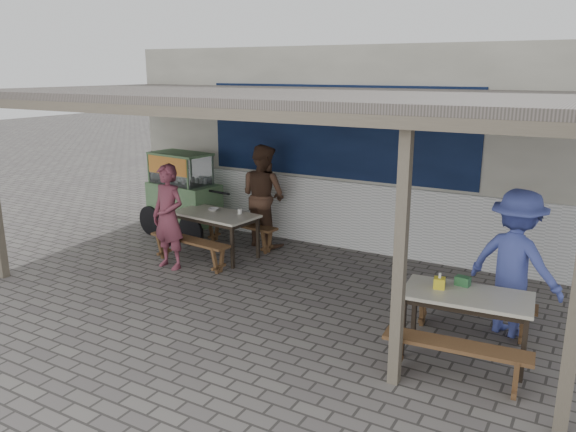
# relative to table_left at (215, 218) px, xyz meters

# --- Properties ---
(ground) EXTENTS (60.00, 60.00, 0.00)m
(ground) POSITION_rel_table_left_xyz_m (1.67, -1.46, -0.67)
(ground) COLOR #645F5B
(ground) RESTS_ON ground
(back_wall) EXTENTS (9.00, 1.28, 3.50)m
(back_wall) POSITION_rel_table_left_xyz_m (1.67, 2.12, 1.05)
(back_wall) COLOR beige
(back_wall) RESTS_ON ground
(warung_roof) EXTENTS (9.00, 4.21, 2.81)m
(warung_roof) POSITION_rel_table_left_xyz_m (1.69, -0.56, 2.04)
(warung_roof) COLOR #625A54
(warung_roof) RESTS_ON ground
(table_left) EXTENTS (1.52, 0.92, 0.75)m
(table_left) POSITION_rel_table_left_xyz_m (0.00, 0.00, 0.00)
(table_left) COLOR beige
(table_left) RESTS_ON ground
(bench_left_street) EXTENTS (1.57, 0.45, 0.45)m
(bench_left_street) POSITION_rel_table_left_xyz_m (-0.07, -0.61, -0.33)
(bench_left_street) COLOR brown
(bench_left_street) RESTS_ON ground
(bench_left_wall) EXTENTS (1.57, 0.45, 0.45)m
(bench_left_wall) POSITION_rel_table_left_xyz_m (0.07, 0.61, -0.33)
(bench_left_wall) COLOR brown
(bench_left_wall) RESTS_ON ground
(table_right) EXTENTS (1.41, 0.83, 0.75)m
(table_right) POSITION_rel_table_left_xyz_m (4.51, -1.47, -0.00)
(table_right) COLOR beige
(table_right) RESTS_ON ground
(bench_right_street) EXTENTS (1.47, 0.41, 0.45)m
(bench_right_street) POSITION_rel_table_left_xyz_m (4.56, -2.09, -0.34)
(bench_right_street) COLOR brown
(bench_right_street) RESTS_ON ground
(bench_right_wall) EXTENTS (1.47, 0.41, 0.45)m
(bench_right_wall) POSITION_rel_table_left_xyz_m (4.45, -0.84, -0.34)
(bench_right_wall) COLOR brown
(bench_right_wall) RESTS_ON ground
(vendor_cart) EXTENTS (2.05, 0.95, 1.60)m
(vendor_cart) POSITION_rel_table_left_xyz_m (-1.26, 0.67, 0.19)
(vendor_cart) COLOR #65885A
(vendor_cart) RESTS_ON ground
(patron_street_side) EXTENTS (0.64, 0.45, 1.68)m
(patron_street_side) POSITION_rel_table_left_xyz_m (-0.28, -0.84, 0.17)
(patron_street_side) COLOR brown
(patron_street_side) RESTS_ON ground
(patron_wall_side) EXTENTS (1.02, 0.88, 1.84)m
(patron_wall_side) POSITION_rel_table_left_xyz_m (0.38, 0.93, 0.24)
(patron_wall_side) COLOR #4D3324
(patron_wall_side) RESTS_ON ground
(patron_right_table) EXTENTS (1.30, 1.01, 1.77)m
(patron_right_table) POSITION_rel_table_left_xyz_m (4.85, -0.57, 0.21)
(patron_right_table) COLOR #4653AD
(patron_right_table) RESTS_ON ground
(tissue_box) EXTENTS (0.14, 0.14, 0.12)m
(tissue_box) POSITION_rel_table_left_xyz_m (4.20, -1.46, 0.14)
(tissue_box) COLOR gold
(tissue_box) RESTS_ON table_right
(donation_box) EXTENTS (0.17, 0.13, 0.11)m
(donation_box) POSITION_rel_table_left_xyz_m (4.40, -1.25, 0.13)
(donation_box) COLOR #2D6538
(donation_box) RESTS_ON table_right
(condiment_jar) EXTENTS (0.08, 0.08, 0.08)m
(condiment_jar) POSITION_rel_table_left_xyz_m (0.39, 0.18, 0.12)
(condiment_jar) COLOR silver
(condiment_jar) RESTS_ON table_left
(condiment_bowl) EXTENTS (0.23, 0.23, 0.04)m
(condiment_bowl) POSITION_rel_table_left_xyz_m (-0.13, 0.13, 0.10)
(condiment_bowl) COLOR white
(condiment_bowl) RESTS_ON table_left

